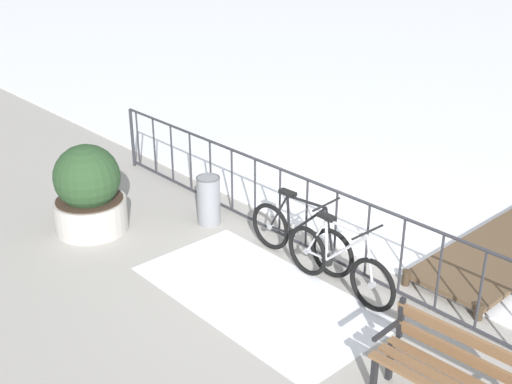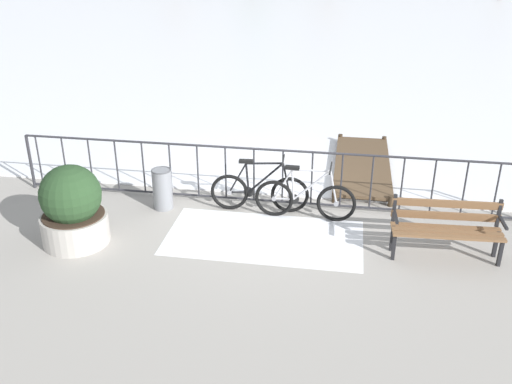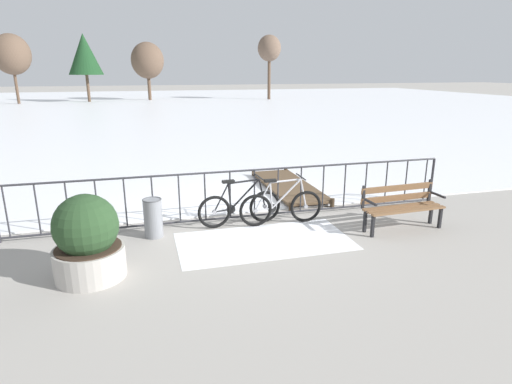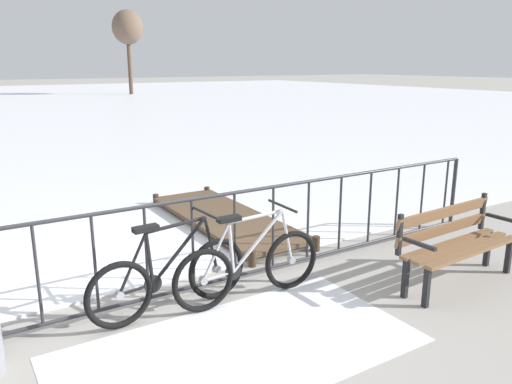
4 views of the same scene
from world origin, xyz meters
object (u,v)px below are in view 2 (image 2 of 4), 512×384
Objects in this scene: bicycle_near_railing at (305,199)px; planter_with_shrub at (72,208)px; trash_bin at (162,189)px; bicycle_second at (259,191)px; park_bench at (446,224)px.

bicycle_near_railing is 3.74m from planter_with_shrub.
planter_with_shrub is 1.71m from trash_bin.
trash_bin is (-1.69, -0.17, 0.00)m from bicycle_second.
park_bench is (2.97, -1.00, 0.14)m from bicycle_second.
park_bench reaches higher than trash_bin.
trash_bin is at bearing 54.78° from planter_with_shrub.
bicycle_near_railing is at bearing 0.03° from trash_bin.
bicycle_near_railing and bicycle_second have the same top height.
park_bench is at bearing 5.58° from planter_with_shrub.
planter_with_shrub reaches higher than trash_bin.
planter_with_shrub is at bearing -149.76° from bicycle_second.
bicycle_near_railing is 0.82m from bicycle_second.
planter_with_shrub reaches higher than bicycle_second.
bicycle_second is (-0.80, 0.17, 0.00)m from bicycle_near_railing.
park_bench is 2.21× the size of trash_bin.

